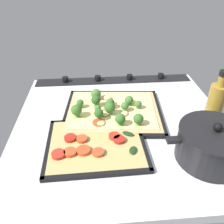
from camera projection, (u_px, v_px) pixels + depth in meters
ground_plane at (122, 126)px, 81.32cm from camera, size 73.77×72.61×3.00cm
stove_control_panel at (114, 80)px, 107.24cm from camera, size 70.82×7.00×2.60cm
baking_tray_front at (113, 112)px, 85.17cm from camera, size 37.38×32.04×1.30cm
broccoli_pizza at (111, 109)px, 83.75cm from camera, size 34.79×29.45×6.08cm
baking_tray_back at (96, 145)px, 70.52cm from camera, size 30.20×25.96×1.30cm
veggie_pizza_back at (95, 143)px, 70.03cm from camera, size 27.76×23.51×1.90cm
cooking_pot at (212, 144)px, 63.88cm from camera, size 26.45×19.63×12.18cm
oil_bottle at (215, 104)px, 75.75cm from camera, size 5.38×5.38×19.61cm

